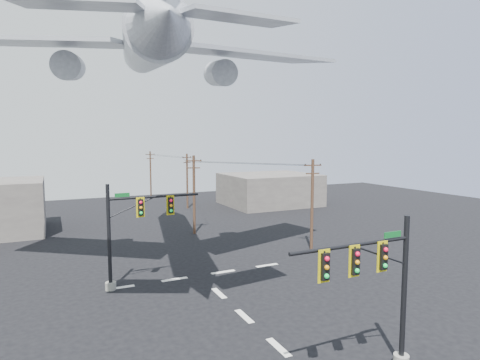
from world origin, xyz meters
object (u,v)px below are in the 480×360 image
utility_pole_a (312,203)px  airliner (147,47)px  signal_mast_far (130,232)px  utility_pole_c (187,180)px  utility_pole_b (194,193)px  utility_pole_d (151,173)px  signal_mast_near (380,288)px

utility_pole_a → airliner: bearing=-171.6°
signal_mast_far → utility_pole_a: utility_pole_a is taller
utility_pole_c → airliner: airliner is taller
utility_pole_b → airliner: (-7.19, -10.47, 13.08)m
airliner → utility_pole_c: bearing=-13.9°
utility_pole_d → signal_mast_near: bearing=-94.2°
utility_pole_a → airliner: airliner is taller
utility_pole_b → utility_pole_d: utility_pole_b is taller
utility_pole_a → utility_pole_d: utility_pole_a is taller
signal_mast_far → utility_pole_d: utility_pole_d is taller
signal_mast_far → utility_pole_c: (13.95, 30.25, 0.41)m
utility_pole_a → utility_pole_d: (-5.52, 44.08, -0.16)m
utility_pole_c → signal_mast_far: bearing=-138.7°
airliner → signal_mast_near: bearing=-153.6°
signal_mast_far → utility_pole_b: utility_pole_b is taller
signal_mast_near → utility_pole_c: bearing=82.7°
signal_mast_near → signal_mast_far: bearing=117.1°
signal_mast_far → utility_pole_b: size_ratio=0.85×
signal_mast_near → utility_pole_a: utility_pole_a is taller
signal_mast_far → utility_pole_c: 33.31m
signal_mast_near → airliner: bearing=106.9°
utility_pole_c → airliner: size_ratio=0.25×
utility_pole_b → signal_mast_near: bearing=-71.7°
signal_mast_near → utility_pole_b: bearing=87.3°
signal_mast_far → utility_pole_a: size_ratio=0.86×
signal_mast_near → utility_pole_b: size_ratio=0.81×
signal_mast_near → utility_pole_c: 46.40m
utility_pole_c → airliner: (-11.67, -26.96, 13.28)m
utility_pole_a → utility_pole_c: size_ratio=1.03×
signal_mast_far → utility_pole_b: bearing=55.4°
signal_mast_far → airliner: airliner is taller
utility_pole_d → airliner: 46.51m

